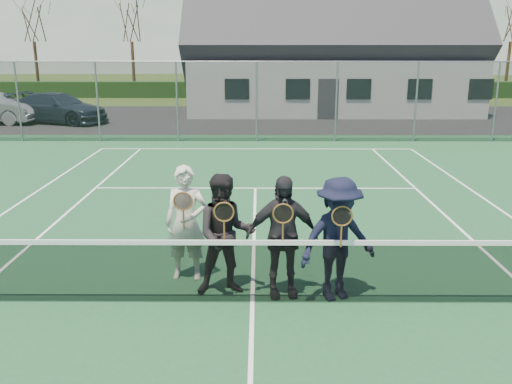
% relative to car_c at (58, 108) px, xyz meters
% --- Properties ---
extents(ground, '(220.00, 220.00, 0.00)m').
position_rel_car_c_xyz_m(ground, '(9.43, 1.31, -0.71)').
color(ground, '#324719').
rests_on(ground, ground).
extents(court_surface, '(30.00, 30.00, 0.02)m').
position_rel_car_c_xyz_m(court_surface, '(9.43, -18.69, -0.70)').
color(court_surface, '#1C4C2B').
rests_on(court_surface, ground).
extents(tarmac_carpark, '(40.00, 12.00, 0.01)m').
position_rel_car_c_xyz_m(tarmac_carpark, '(5.43, 1.31, -0.71)').
color(tarmac_carpark, black).
rests_on(tarmac_carpark, ground).
extents(hedge_row, '(40.00, 1.20, 1.10)m').
position_rel_car_c_xyz_m(hedge_row, '(9.43, 13.31, -0.16)').
color(hedge_row, black).
rests_on(hedge_row, ground).
extents(hill_west, '(110.00, 110.00, 18.00)m').
position_rel_car_c_xyz_m(hill_west, '(-15.57, 76.31, 8.29)').
color(hill_west, '#526258').
rests_on(hill_west, ground).
extents(hill_centre, '(120.00, 120.00, 22.00)m').
position_rel_car_c_xyz_m(hill_centre, '(29.43, 76.31, 10.29)').
color(hill_centre, '#526358').
rests_on(hill_centre, ground).
extents(car_c, '(5.29, 3.55, 1.42)m').
position_rel_car_c_xyz_m(car_c, '(0.00, 0.00, 0.00)').
color(car_c, '#182131').
rests_on(car_c, ground).
extents(court_markings, '(11.03, 23.83, 0.01)m').
position_rel_car_c_xyz_m(court_markings, '(9.43, -18.69, -0.69)').
color(court_markings, white).
rests_on(court_markings, court_surface).
extents(tennis_net, '(11.68, 0.08, 1.10)m').
position_rel_car_c_xyz_m(tennis_net, '(9.43, -18.69, -0.17)').
color(tennis_net, slate).
rests_on(tennis_net, ground).
extents(perimeter_fence, '(30.07, 0.07, 3.02)m').
position_rel_car_c_xyz_m(perimeter_fence, '(9.43, -5.19, 0.81)').
color(perimeter_fence, slate).
rests_on(perimeter_fence, ground).
extents(clubhouse, '(15.60, 8.20, 7.70)m').
position_rel_car_c_xyz_m(clubhouse, '(13.43, 5.31, 3.28)').
color(clubhouse, silver).
rests_on(clubhouse, ground).
extents(tree_a, '(3.20, 3.20, 7.77)m').
position_rel_car_c_xyz_m(tree_a, '(-6.57, 14.31, 5.08)').
color(tree_a, '#342113').
rests_on(tree_a, ground).
extents(tree_b, '(3.20, 3.20, 7.77)m').
position_rel_car_c_xyz_m(tree_b, '(0.43, 14.31, 5.08)').
color(tree_b, '#3A2515').
rests_on(tree_b, ground).
extents(tree_c, '(3.20, 3.20, 7.77)m').
position_rel_car_c_xyz_m(tree_c, '(11.43, 14.31, 5.08)').
color(tree_c, '#392114').
rests_on(tree_c, ground).
extents(tree_d, '(3.20, 3.20, 7.77)m').
position_rel_car_c_xyz_m(tree_d, '(21.43, 14.31, 5.08)').
color(tree_d, '#372414').
rests_on(tree_d, ground).
extents(player_a, '(0.68, 0.52, 1.80)m').
position_rel_car_c_xyz_m(player_a, '(8.40, -17.82, 0.21)').
color(player_a, silver).
rests_on(player_a, court_surface).
extents(player_b, '(0.95, 0.78, 1.80)m').
position_rel_car_c_xyz_m(player_b, '(9.04, -18.35, 0.21)').
color(player_b, black).
rests_on(player_b, court_surface).
extents(player_c, '(1.10, 0.56, 1.80)m').
position_rel_car_c_xyz_m(player_c, '(9.85, -18.42, 0.21)').
color(player_c, '#242329').
rests_on(player_c, court_surface).
extents(player_d, '(1.32, 1.04, 1.80)m').
position_rel_car_c_xyz_m(player_d, '(10.64, -18.53, 0.21)').
color(player_d, black).
rests_on(player_d, court_surface).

